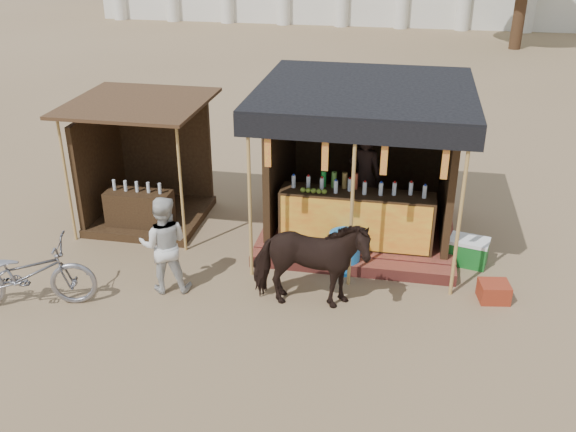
% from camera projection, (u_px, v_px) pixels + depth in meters
% --- Properties ---
extents(ground, '(120.00, 120.00, 0.00)m').
position_uv_depth(ground, '(267.00, 333.00, 9.12)').
color(ground, '#846B4C').
rests_on(ground, ground).
extents(main_stall, '(3.60, 3.61, 2.78)m').
position_uv_depth(main_stall, '(361.00, 183.00, 11.48)').
color(main_stall, brown).
rests_on(main_stall, ground).
extents(secondary_stall, '(2.40, 2.40, 2.38)m').
position_uv_depth(secondary_stall, '(140.00, 178.00, 12.16)').
color(secondary_stall, '#372614').
rests_on(secondary_stall, ground).
extents(cow, '(1.81, 0.93, 1.48)m').
position_uv_depth(cow, '(310.00, 264.00, 9.43)').
color(cow, black).
rests_on(cow, ground).
extents(motorbike, '(2.16, 1.25, 1.07)m').
position_uv_depth(motorbike, '(26.00, 274.00, 9.56)').
color(motorbike, gray).
rests_on(motorbike, ground).
extents(bystander, '(0.88, 0.76, 1.58)m').
position_uv_depth(bystander, '(164.00, 245.00, 9.86)').
color(bystander, beige).
rests_on(bystander, ground).
extents(blue_barrel, '(0.66, 0.66, 0.68)m').
position_uv_depth(blue_barrel, '(344.00, 251.00, 10.60)').
color(blue_barrel, blue).
rests_on(blue_barrel, ground).
extents(red_crate, '(0.50, 0.46, 0.30)m').
position_uv_depth(red_crate, '(494.00, 292.00, 9.84)').
color(red_crate, maroon).
rests_on(red_crate, ground).
extents(cooler, '(0.72, 0.57, 0.46)m').
position_uv_depth(cooler, '(468.00, 251.00, 10.83)').
color(cooler, '#166621').
rests_on(cooler, ground).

